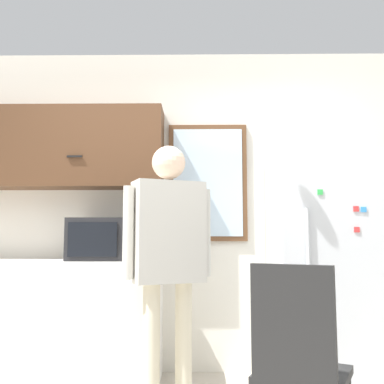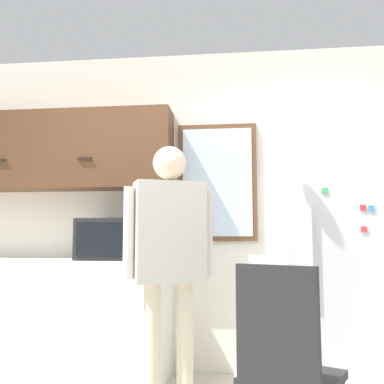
# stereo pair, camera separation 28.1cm
# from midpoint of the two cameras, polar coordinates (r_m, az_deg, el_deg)

# --- Properties ---
(back_wall) EXTENTS (6.00, 0.06, 2.70)m
(back_wall) POSITION_cam_midpoint_polar(r_m,az_deg,el_deg) (3.66, 1.45, -2.08)
(back_wall) COLOR silver
(back_wall) RESTS_ON ground_plane
(counter) EXTENTS (2.09, 0.58, 0.92)m
(counter) POSITION_cam_midpoint_polar(r_m,az_deg,el_deg) (3.69, -17.87, -15.70)
(counter) COLOR silver
(counter) RESTS_ON ground_plane
(upper_cabinets) EXTENTS (2.09, 0.32, 0.66)m
(upper_cabinets) POSITION_cam_midpoint_polar(r_m,az_deg,el_deg) (3.83, -16.37, 5.24)
(upper_cabinets) COLOR #51331E
(microwave) EXTENTS (0.51, 0.38, 0.32)m
(microwave) POSITION_cam_midpoint_polar(r_m,az_deg,el_deg) (3.41, -8.18, -6.25)
(microwave) COLOR #232326
(microwave) RESTS_ON counter
(person) EXTENTS (0.57, 0.39, 1.71)m
(person) POSITION_cam_midpoint_polar(r_m,az_deg,el_deg) (2.85, -0.24, -7.00)
(person) COLOR beige
(person) RESTS_ON ground_plane
(refrigerator) EXTENTS (0.72, 0.74, 1.71)m
(refrigerator) POSITION_cam_midpoint_polar(r_m,az_deg,el_deg) (3.35, 20.53, -9.79)
(refrigerator) COLOR silver
(refrigerator) RESTS_ON ground_plane
(chair) EXTENTS (0.56, 0.56, 0.97)m
(chair) POSITION_cam_midpoint_polar(r_m,az_deg,el_deg) (2.21, 16.23, -20.93)
(chair) COLOR black
(chair) RESTS_ON ground_plane
(window) EXTENTS (0.66, 0.05, 0.99)m
(window) POSITION_cam_midpoint_polar(r_m,az_deg,el_deg) (3.62, 5.61, 1.33)
(window) COLOR brown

